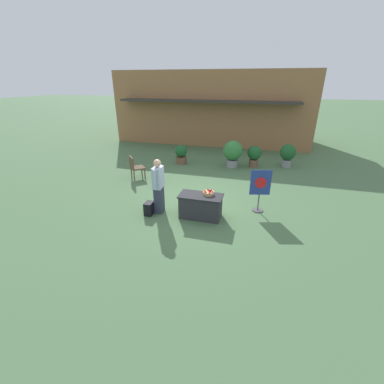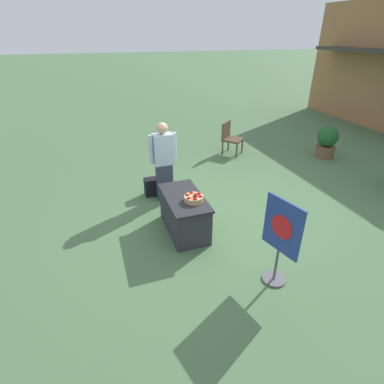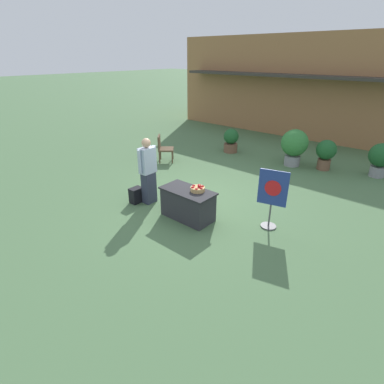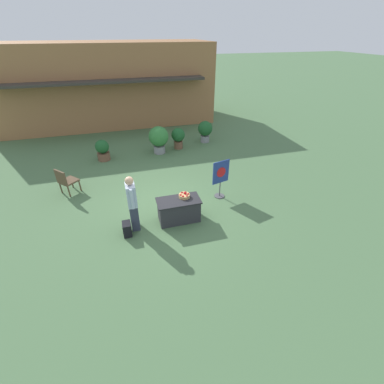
% 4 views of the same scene
% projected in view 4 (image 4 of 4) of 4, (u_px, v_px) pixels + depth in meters
% --- Properties ---
extents(ground_plane, '(120.00, 120.00, 0.00)m').
position_uv_depth(ground_plane, '(165.00, 206.00, 8.78)').
color(ground_plane, '#4C7047').
extents(storefront_building, '(12.63, 5.38, 4.54)m').
position_uv_depth(storefront_building, '(106.00, 84.00, 15.78)').
color(storefront_building, '#9E6B42').
rests_on(storefront_building, ground_plane).
extents(display_table, '(1.33, 0.68, 0.74)m').
position_uv_depth(display_table, '(179.00, 210.00, 7.97)').
color(display_table, '#2D2D33').
rests_on(display_table, ground_plane).
extents(apple_basket, '(0.34, 0.34, 0.16)m').
position_uv_depth(apple_basket, '(184.00, 195.00, 7.88)').
color(apple_basket, tan).
rests_on(apple_basket, display_table).
extents(person_visitor, '(0.27, 0.61, 1.77)m').
position_uv_depth(person_visitor, '(132.00, 203.00, 7.34)').
color(person_visitor, '#33384C').
rests_on(person_visitor, ground_plane).
extents(backpack, '(0.24, 0.34, 0.42)m').
position_uv_depth(backpack, '(127.00, 229.00, 7.46)').
color(backpack, black).
rests_on(backpack, ground_plane).
extents(poster_board, '(0.64, 0.36, 1.40)m').
position_uv_depth(poster_board, '(221.00, 177.00, 8.88)').
color(poster_board, '#4C4C51').
rests_on(poster_board, ground_plane).
extents(patio_chair, '(0.78, 0.78, 0.98)m').
position_uv_depth(patio_chair, '(66.00, 180.00, 9.19)').
color(patio_chair, brown).
rests_on(patio_chair, ground_plane).
extents(potted_plant_near_right, '(0.76, 0.76, 1.11)m').
position_uv_depth(potted_plant_near_right, '(205.00, 130.00, 13.46)').
color(potted_plant_near_right, gray).
rests_on(potted_plant_near_right, ground_plane).
extents(potted_plant_far_left, '(0.67, 0.67, 1.04)m').
position_uv_depth(potted_plant_far_left, '(178.00, 137.00, 12.74)').
color(potted_plant_far_left, brown).
rests_on(potted_plant_far_left, ground_plane).
extents(potted_plant_far_right, '(0.61, 0.61, 0.96)m').
position_uv_depth(potted_plant_far_right, '(103.00, 150.00, 11.64)').
color(potted_plant_far_right, brown).
rests_on(potted_plant_far_right, ground_plane).
extents(potted_plant_near_left, '(0.94, 0.94, 1.30)m').
position_uv_depth(potted_plant_near_left, '(159.00, 138.00, 12.18)').
color(potted_plant_near_left, gray).
rests_on(potted_plant_near_left, ground_plane).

